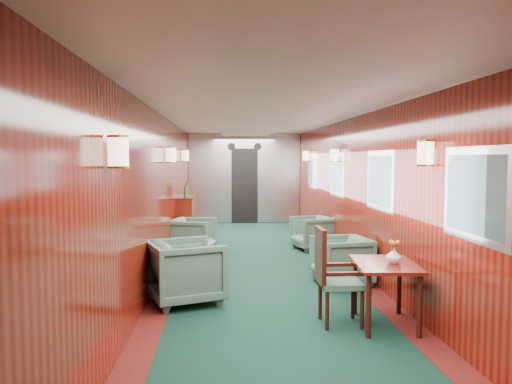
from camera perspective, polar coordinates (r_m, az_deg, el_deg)
room at (r=7.49m, az=0.65°, el=3.03°), size 12.00×12.10×2.40m
bulkhead at (r=13.41m, az=-1.33°, el=1.51°), size 2.98×0.17×2.39m
windows_right at (r=8.00m, az=11.20°, el=1.69°), size 0.02×8.60×0.80m
wall_sconces at (r=8.06m, az=0.34°, el=4.20°), size 2.97×7.97×0.25m
dining_table at (r=5.43m, az=14.57°, el=-8.94°), size 0.69×0.93×0.66m
side_chair at (r=5.35m, az=8.63°, el=-9.06°), size 0.46×0.49×1.03m
credenza at (r=10.26m, az=-8.03°, el=-3.13°), size 0.34×1.09×1.25m
flower_vase at (r=5.38m, az=15.48°, el=-7.04°), size 0.18×0.18×0.16m
armchair_left_near at (r=6.15m, az=-8.00°, el=-8.97°), size 1.07×1.06×0.77m
armchair_left_far at (r=9.06m, az=-7.21°, el=-5.09°), size 0.88×0.86×0.67m
armchair_right_near at (r=7.05m, az=9.70°, el=-7.73°), size 0.82×0.81×0.67m
armchair_right_far at (r=9.64m, az=6.45°, el=-4.65°), size 0.86×0.84×0.64m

